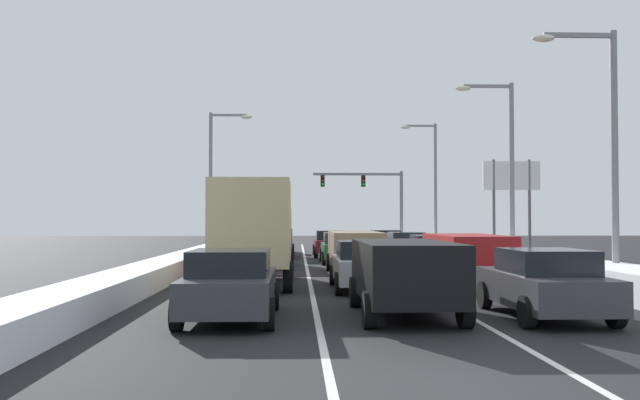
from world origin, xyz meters
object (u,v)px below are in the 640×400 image
(sedan_green_center_lane_fourth, at_px, (341,248))
(sedan_charcoal_left_lane_nearest, at_px, (231,284))
(sedan_navy_right_lane_fifth, at_px, (385,242))
(sedan_gray_right_lane_fourth, at_px, (406,247))
(suv_gray_left_lane_fourth, at_px, (275,240))
(street_lamp_right_near, at_px, (603,134))
(street_lamp_left_mid, at_px, (216,170))
(sedan_maroon_center_lane_fifth, at_px, (330,243))
(box_truck_left_lane_second, at_px, (255,227))
(suv_white_left_lane_third, at_px, (269,244))
(traffic_light_gantry, at_px, (374,192))
(sedan_silver_center_lane_second, at_px, (365,265))
(roadside_sign_right, at_px, (512,186))
(suv_red_right_lane_second, at_px, (467,255))
(street_lamp_right_mid, at_px, (504,157))
(street_lamp_right_far, at_px, (431,175))
(suv_black_center_lane_nearest, at_px, (404,271))
(suv_tan_center_lane_third, at_px, (355,248))
(sedan_navy_left_lane_fifth, at_px, (276,241))
(sedan_white_right_lane_third, at_px, (433,253))
(sedan_charcoal_right_lane_nearest, at_px, (544,283))

(sedan_green_center_lane_fourth, relative_size, sedan_charcoal_left_lane_nearest, 1.00)
(sedan_navy_right_lane_fifth, distance_m, sedan_green_center_lane_fourth, 8.97)
(sedan_gray_right_lane_fourth, height_order, suv_gray_left_lane_fourth, suv_gray_left_lane_fourth)
(sedan_navy_right_lane_fifth, relative_size, sedan_green_center_lane_fourth, 1.00)
(street_lamp_right_near, distance_m, street_lamp_left_mid, 26.05)
(sedan_maroon_center_lane_fifth, bearing_deg, sedan_navy_right_lane_fifth, 30.93)
(box_truck_left_lane_second, bearing_deg, suv_white_left_lane_third, 89.40)
(sedan_gray_right_lane_fourth, distance_m, traffic_light_gantry, 22.18)
(sedan_silver_center_lane_second, bearing_deg, sedan_navy_right_lane_fifth, 80.94)
(suv_white_left_lane_third, relative_size, traffic_light_gantry, 0.65)
(sedan_silver_center_lane_second, xyz_separation_m, traffic_light_gantry, (4.32, 36.14, 3.73))
(sedan_silver_center_lane_second, xyz_separation_m, roadside_sign_right, (9.84, 16.66, 3.25))
(suv_red_right_lane_second, relative_size, traffic_light_gantry, 0.65)
(sedan_silver_center_lane_second, bearing_deg, sedan_charcoal_left_lane_nearest, -119.36)
(sedan_maroon_center_lane_fifth, xyz_separation_m, street_lamp_right_mid, (7.37, -9.66, 4.21))
(sedan_charcoal_left_lane_nearest, xyz_separation_m, roadside_sign_right, (13.36, 22.91, 3.25))
(sedan_green_center_lane_fourth, distance_m, street_lamp_right_far, 18.33)
(box_truck_left_lane_second, relative_size, roadside_sign_right, 1.31)
(suv_black_center_lane_nearest, xyz_separation_m, roadside_sign_right, (9.54, 22.57, 3.00))
(sedan_gray_right_lane_fourth, height_order, sedan_charcoal_left_lane_nearest, same)
(suv_black_center_lane_nearest, bearing_deg, sedan_green_center_lane_fourth, 90.68)
(suv_black_center_lane_nearest, xyz_separation_m, suv_tan_center_lane_third, (-0.07, 12.09, 0.00))
(sedan_gray_right_lane_fourth, xyz_separation_m, suv_tan_center_lane_third, (-3.31, -8.10, 0.25))
(sedan_silver_center_lane_second, distance_m, roadside_sign_right, 19.62)
(sedan_gray_right_lane_fourth, height_order, street_lamp_right_mid, street_lamp_right_mid)
(suv_red_right_lane_second, xyz_separation_m, sedan_charcoal_left_lane_nearest, (-6.88, -6.99, -0.25))
(street_lamp_right_near, bearing_deg, sedan_navy_left_lane_fifth, 114.55)
(suv_red_right_lane_second, xyz_separation_m, street_lamp_right_mid, (3.88, 8.72, 3.96))
(sedan_navy_right_lane_fifth, relative_size, street_lamp_right_near, 0.56)
(suv_red_right_lane_second, relative_size, sedan_white_right_lane_third, 1.09)
(sedan_navy_right_lane_fifth, relative_size, sedan_navy_left_lane_fifth, 1.00)
(street_lamp_right_far, relative_size, street_lamp_left_mid, 1.05)
(sedan_navy_right_lane_fifth, xyz_separation_m, box_truck_left_lane_second, (-6.86, -19.65, 1.14))
(sedan_white_right_lane_third, bearing_deg, street_lamp_right_near, -63.40)
(street_lamp_right_far, relative_size, roadside_sign_right, 1.67)
(sedan_white_right_lane_third, bearing_deg, box_truck_left_lane_second, -140.77)
(suv_red_right_lane_second, distance_m, sedan_green_center_lane_fourth, 12.58)
(sedan_charcoal_right_lane_nearest, relative_size, suv_tan_center_lane_third, 0.92)
(street_lamp_right_mid, bearing_deg, traffic_light_gantry, 96.23)
(suv_red_right_lane_second, xyz_separation_m, street_lamp_right_near, (4.03, -0.99, 3.80))
(sedan_silver_center_lane_second, height_order, street_lamp_right_far, street_lamp_right_far)
(suv_tan_center_lane_third, distance_m, sedan_charcoal_left_lane_nearest, 13.00)
(sedan_navy_right_lane_fifth, distance_m, traffic_light_gantry, 15.41)
(suv_red_right_lane_second, distance_m, suv_white_left_lane_third, 11.86)
(traffic_light_gantry, bearing_deg, sedan_maroon_center_lane_fifth, -104.66)
(sedan_maroon_center_lane_fifth, bearing_deg, suv_red_right_lane_second, -79.26)
(sedan_silver_center_lane_second, relative_size, box_truck_left_lane_second, 0.62)
(sedan_gray_right_lane_fourth, bearing_deg, suv_red_right_lane_second, -90.79)
(box_truck_left_lane_second, xyz_separation_m, street_lamp_right_far, (11.21, 27.30, 3.52))
(suv_black_center_lane_nearest, relative_size, suv_gray_left_lane_fourth, 1.00)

